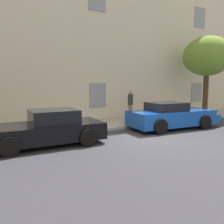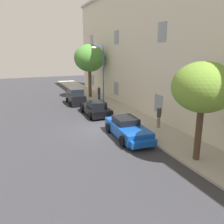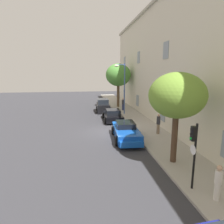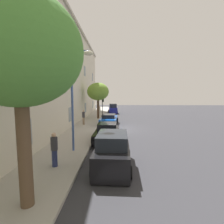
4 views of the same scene
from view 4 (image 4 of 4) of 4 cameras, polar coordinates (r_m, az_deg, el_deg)
name	(u,v)px [view 4 (image 4 of 4)]	position (r m, az deg, el deg)	size (l,w,h in m)	color
ground_plane	(119,129)	(17.91, 2.55, -5.92)	(80.00, 80.00, 0.00)	#333338
sidewalk	(85,128)	(18.20, -9.36, -5.58)	(60.00, 3.16, 0.14)	#A8A399
building_facade	(51,69)	(18.96, -20.28, 13.65)	(43.97, 4.23, 12.65)	beige
sportscar_red_lead	(107,133)	(13.52, -1.77, -7.35)	(4.79, 2.20, 1.34)	black
sportscar_yellow_flank	(109,120)	(20.23, -0.98, -2.72)	(5.05, 2.28, 1.37)	#144CB2
hatchback_parked	(112,153)	(8.56, 0.17, -13.87)	(3.57, 1.96, 1.82)	black
hatchback_distant	(113,109)	(32.66, 0.27, 1.07)	(4.00, 1.98, 1.90)	navy
tree_near_kerb	(98,92)	(24.76, -4.87, 6.99)	(3.22, 3.22, 5.32)	#473323
tree_midblock	(19,52)	(5.87, -29.58, 17.73)	(3.81, 3.81, 6.60)	brown
traffic_light	(103,103)	(27.55, -3.21, 3.04)	(0.44, 0.36, 3.10)	black
street_lamp	(78,82)	(10.52, -11.65, 9.98)	(0.44, 1.42, 6.37)	#3F5999
pedestrian_admiring	(84,117)	(19.79, -9.82, -1.74)	(0.42, 0.42, 1.77)	#8C7259
pedestrian_strolling	(54,149)	(8.87, -19.34, -12.05)	(0.47, 0.47, 1.72)	navy
pedestrian_bystander	(100,110)	(28.65, -4.31, 0.54)	(0.33, 0.33, 1.56)	silver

